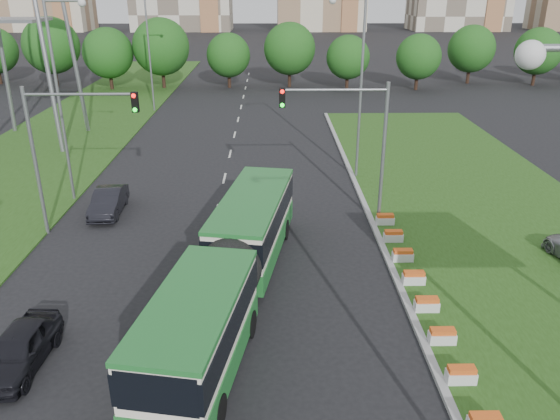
{
  "coord_description": "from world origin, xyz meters",
  "views": [
    {
      "loc": [
        0.3,
        -18.4,
        12.69
      ],
      "look_at": [
        0.72,
        5.86,
        2.6
      ],
      "focal_mm": 35.0,
      "sensor_mm": 36.0,
      "label": 1
    }
  ],
  "objects_px": {
    "traffic_mast_left": "(63,138)",
    "pedestrian": "(132,398)",
    "traffic_mast_median": "(355,132)",
    "articulated_bus": "(229,265)",
    "car_left_near": "(19,349)",
    "car_left_far": "(108,202)"
  },
  "relations": [
    {
      "from": "traffic_mast_left",
      "to": "pedestrian",
      "type": "height_order",
      "value": "traffic_mast_left"
    },
    {
      "from": "traffic_mast_median",
      "to": "articulated_bus",
      "type": "bearing_deg",
      "value": -127.78
    },
    {
      "from": "car_left_near",
      "to": "car_left_far",
      "type": "xyz_separation_m",
      "value": [
        -0.7,
        14.12,
        -0.0
      ]
    },
    {
      "from": "traffic_mast_median",
      "to": "car_left_far",
      "type": "distance_m",
      "value": 15.0
    },
    {
      "from": "articulated_bus",
      "to": "car_left_far",
      "type": "xyz_separation_m",
      "value": [
        -7.89,
        9.9,
        -1.0
      ]
    },
    {
      "from": "traffic_mast_median",
      "to": "car_left_far",
      "type": "xyz_separation_m",
      "value": [
        -14.15,
        1.82,
        -4.62
      ]
    },
    {
      "from": "car_left_near",
      "to": "car_left_far",
      "type": "height_order",
      "value": "car_left_near"
    },
    {
      "from": "traffic_mast_left",
      "to": "car_left_near",
      "type": "relative_size",
      "value": 1.85
    },
    {
      "from": "car_left_far",
      "to": "pedestrian",
      "type": "xyz_separation_m",
      "value": [
        5.29,
        -16.77,
        0.05
      ]
    },
    {
      "from": "car_left_far",
      "to": "traffic_mast_median",
      "type": "bearing_deg",
      "value": -9.83
    },
    {
      "from": "articulated_bus",
      "to": "pedestrian",
      "type": "xyz_separation_m",
      "value": [
        -2.59,
        -6.86,
        -0.95
      ]
    },
    {
      "from": "traffic_mast_median",
      "to": "car_left_far",
      "type": "height_order",
      "value": "traffic_mast_median"
    },
    {
      "from": "pedestrian",
      "to": "traffic_mast_median",
      "type": "bearing_deg",
      "value": -16.67
    },
    {
      "from": "articulated_bus",
      "to": "car_left_far",
      "type": "relative_size",
      "value": 3.87
    },
    {
      "from": "traffic_mast_median",
      "to": "pedestrian",
      "type": "distance_m",
      "value": 17.97
    },
    {
      "from": "car_left_far",
      "to": "articulated_bus",
      "type": "bearing_deg",
      "value": -53.99
    },
    {
      "from": "traffic_mast_median",
      "to": "articulated_bus",
      "type": "xyz_separation_m",
      "value": [
        -6.27,
        -8.09,
        -3.61
      ]
    },
    {
      "from": "traffic_mast_left",
      "to": "car_left_near",
      "type": "bearing_deg",
      "value": -81.43
    },
    {
      "from": "traffic_mast_left",
      "to": "pedestrian",
      "type": "distance_m",
      "value": 15.97
    },
    {
      "from": "pedestrian",
      "to": "traffic_mast_left",
      "type": "bearing_deg",
      "value": 38.27
    },
    {
      "from": "traffic_mast_median",
      "to": "traffic_mast_left",
      "type": "relative_size",
      "value": 1.0
    },
    {
      "from": "car_left_near",
      "to": "pedestrian",
      "type": "bearing_deg",
      "value": -27.01
    }
  ]
}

